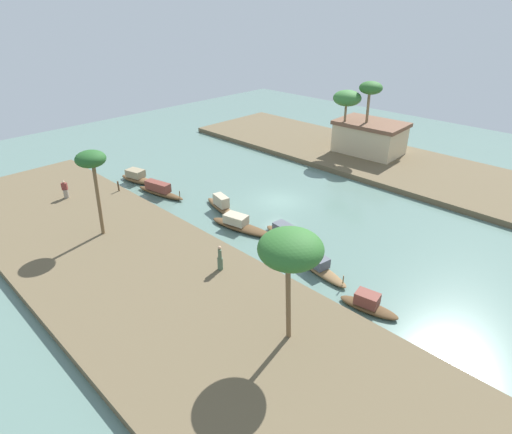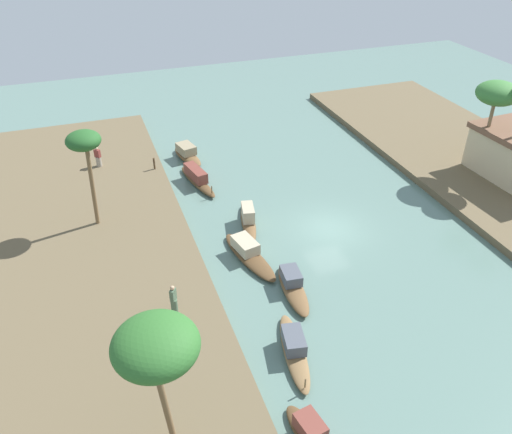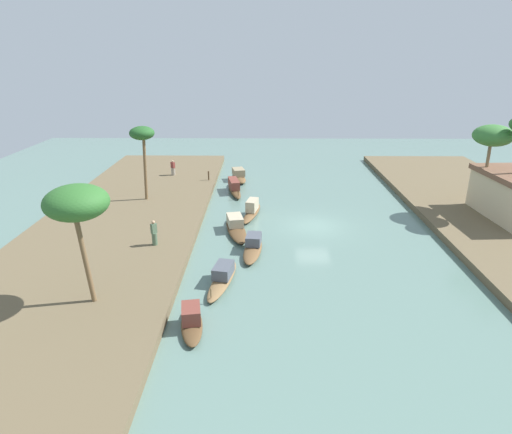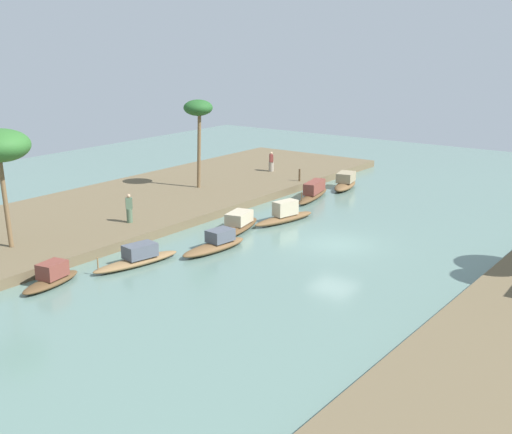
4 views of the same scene
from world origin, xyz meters
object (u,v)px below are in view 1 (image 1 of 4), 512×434
object	(u,v)px
sampan_with_red_awning	(286,235)
palm_tree_left_far	(291,250)
palm_tree_left_near	(91,162)
mooring_post	(118,186)
person_on_near_bank	(220,259)
sampan_near_left_bank	(159,190)
sampan_with_tall_canopy	(240,225)
sampan_upstream_small	(137,177)
riverside_building	(370,137)
sampan_midstream	(318,266)
person_by_mooring	(65,191)
palm_tree_right_tall	(347,99)
palm_tree_right_short	(371,90)
sampan_foreground	(222,206)
sampan_downstream_large	(368,304)

from	to	relation	value
sampan_with_red_awning	palm_tree_left_far	bearing A→B (deg)	-43.29
palm_tree_left_near	palm_tree_left_far	world-z (taller)	palm_tree_left_near
palm_tree_left_near	mooring_post	bearing A→B (deg)	142.93
person_on_near_bank	sampan_near_left_bank	bearing A→B (deg)	-160.67
sampan_with_tall_canopy	person_on_near_bank	world-z (taller)	person_on_near_bank
sampan_upstream_small	mooring_post	distance (m)	3.41
person_on_near_bank	riverside_building	xyz separation A→B (m)	(-5.32, 26.26, 0.99)
sampan_midstream	person_by_mooring	distance (m)	22.40
sampan_near_left_bank	person_on_near_bank	size ratio (longest dim) A/B	3.14
palm_tree_left_near	palm_tree_right_tall	bearing A→B (deg)	85.85
sampan_with_red_awning	palm_tree_right_short	world-z (taller)	palm_tree_right_short
person_by_mooring	sampan_midstream	bearing A→B (deg)	-28.38
sampan_foreground	palm_tree_right_short	world-z (taller)	palm_tree_right_short
sampan_with_red_awning	person_by_mooring	size ratio (longest dim) A/B	2.85
person_on_near_bank	sampan_upstream_small	bearing A→B (deg)	-157.22
mooring_post	palm_tree_right_short	world-z (taller)	palm_tree_right_short
mooring_post	palm_tree_right_short	distance (m)	26.67
sampan_midstream	sampan_with_tall_canopy	bearing A→B (deg)	-171.49
person_on_near_bank	palm_tree_right_short	world-z (taller)	palm_tree_right_short
palm_tree_left_far	palm_tree_right_tall	bearing A→B (deg)	118.75
palm_tree_left_far	palm_tree_right_tall	distance (m)	29.74
sampan_downstream_large	palm_tree_right_short	bearing A→B (deg)	112.44
sampan_midstream	sampan_upstream_small	size ratio (longest dim) A/B	1.21
palm_tree_right_short	sampan_midstream	bearing A→B (deg)	-65.39
palm_tree_left_far	palm_tree_right_short	size ratio (longest dim) A/B	0.79
sampan_near_left_bank	sampan_with_tall_canopy	world-z (taller)	sampan_near_left_bank
sampan_near_left_bank	palm_tree_left_near	xyz separation A→B (m)	(3.68, -7.16, 5.45)
palm_tree_right_short	sampan_with_tall_canopy	bearing A→B (deg)	-84.30
sampan_near_left_bank	palm_tree_right_tall	xyz separation A→B (m)	(5.66, 20.08, 5.79)
person_on_near_bank	sampan_midstream	bearing A→B (deg)	87.28
mooring_post	palm_tree_right_tall	size ratio (longest dim) A/B	0.14
riverside_building	mooring_post	bearing A→B (deg)	-115.40
palm_tree_left_far	palm_tree_right_short	distance (m)	30.07
sampan_midstream	person_on_near_bank	bearing A→B (deg)	-119.49
sampan_with_red_awning	palm_tree_left_far	size ratio (longest dim) A/B	0.73
sampan_downstream_large	palm_tree_left_far	size ratio (longest dim) A/B	0.58
sampan_near_left_bank	sampan_upstream_small	xyz separation A→B (m)	(-4.10, 0.23, -0.01)
palm_tree_left_far	sampan_downstream_large	bearing A→B (deg)	74.18
sampan_downstream_large	palm_tree_left_far	world-z (taller)	palm_tree_left_far
sampan_near_left_bank	person_on_near_bank	xyz separation A→B (m)	(13.13, -4.36, 0.77)
palm_tree_left_near	riverside_building	bearing A→B (deg)	81.92
sampan_near_left_bank	sampan_downstream_large	xyz separation A→B (m)	(21.45, -0.74, -0.08)
palm_tree_left_near	riverside_building	xyz separation A→B (m)	(4.12, 29.06, -3.70)
sampan_with_red_awning	palm_tree_left_near	xyz separation A→B (m)	(-9.41, -9.15, 5.55)
sampan_foreground	person_by_mooring	size ratio (longest dim) A/B	3.05
sampan_foreground	mooring_post	distance (m)	9.68
person_by_mooring	palm_tree_left_far	xyz separation A→B (m)	(24.13, 0.48, 4.50)
sampan_foreground	person_on_near_bank	bearing A→B (deg)	-29.50
sampan_near_left_bank	sampan_foreground	bearing A→B (deg)	3.95
sampan_with_red_awning	riverside_building	xyz separation A→B (m)	(-5.29, 19.91, 1.85)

